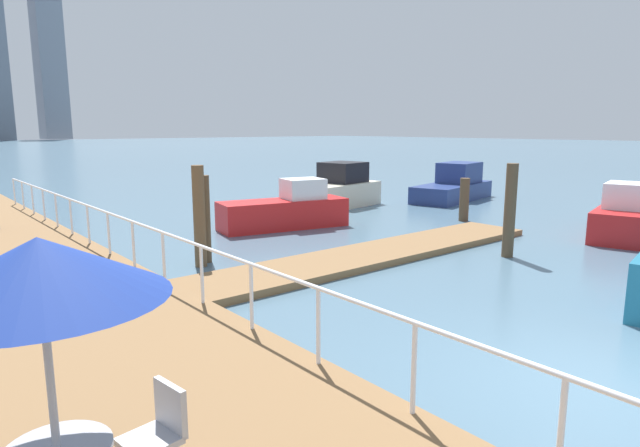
# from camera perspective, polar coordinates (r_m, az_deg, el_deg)

# --- Properties ---
(ground_plane) EXTENTS (300.00, 300.00, 0.00)m
(ground_plane) POSITION_cam_1_polar(r_m,az_deg,el_deg) (24.19, -21.51, 1.15)
(ground_plane) COLOR slate
(floating_dock) EXTENTS (12.32, 2.00, 0.18)m
(floating_dock) POSITION_cam_1_polar(r_m,az_deg,el_deg) (14.60, 5.30, -3.40)
(floating_dock) COLOR olive
(floating_dock) RESTS_ON ground_plane
(boardwalk_railing) EXTENTS (0.06, 27.91, 1.08)m
(boardwalk_railing) POSITION_cam_1_polar(r_m,az_deg,el_deg) (11.92, -18.05, -1.32)
(boardwalk_railing) COLOR white
(boardwalk_railing) RESTS_ON boardwalk
(dock_piling_0) EXTENTS (0.31, 0.31, 2.58)m
(dock_piling_0) POSITION_cam_1_polar(r_m,az_deg,el_deg) (15.40, 19.67, 1.30)
(dock_piling_0) COLOR brown
(dock_piling_0) RESTS_ON ground_plane
(dock_piling_1) EXTENTS (0.31, 0.31, 2.60)m
(dock_piling_1) POSITION_cam_1_polar(r_m,az_deg,el_deg) (13.83, -12.80, 0.73)
(dock_piling_1) COLOR brown
(dock_piling_1) RESTS_ON ground_plane
(dock_piling_2) EXTENTS (0.25, 0.25, 2.31)m
(dock_piling_2) POSITION_cam_1_polar(r_m,az_deg,el_deg) (14.27, -12.15, 0.45)
(dock_piling_2) COLOR brown
(dock_piling_2) RESTS_ON ground_plane
(dock_piling_3) EXTENTS (0.36, 0.36, 1.64)m
(dock_piling_3) POSITION_cam_1_polar(r_m,az_deg,el_deg) (20.99, 15.19, 2.48)
(dock_piling_3) COLOR brown
(dock_piling_3) RESTS_ON ground_plane
(moored_boat_0) EXTENTS (4.75, 2.37, 1.72)m
(moored_boat_0) POSITION_cam_1_polar(r_m,az_deg,el_deg) (18.94, -3.63, 1.44)
(moored_boat_0) COLOR red
(moored_boat_0) RESTS_ON ground_plane
(moored_boat_2) EXTENTS (4.98, 2.84, 1.79)m
(moored_boat_2) POSITION_cam_1_polar(r_m,az_deg,el_deg) (20.07, 30.26, 0.61)
(moored_boat_2) COLOR red
(moored_boat_2) RESTS_ON ground_plane
(moored_boat_3) EXTENTS (5.71, 3.06, 1.81)m
(moored_boat_3) POSITION_cam_1_polar(r_m,az_deg,el_deg) (27.19, 14.19, 3.90)
(moored_boat_3) COLOR navy
(moored_boat_3) RESTS_ON ground_plane
(moored_boat_4) EXTENTS (4.72, 2.81, 1.98)m
(moored_boat_4) POSITION_cam_1_polar(r_m,az_deg,el_deg) (24.04, 1.74, 3.60)
(moored_boat_4) COLOR beige
(moored_boat_4) RESTS_ON ground_plane
(patio_umbrella) EXTENTS (1.80, 1.80, 2.37)m
(patio_umbrella) POSITION_cam_1_polar(r_m,az_deg,el_deg) (4.27, -27.83, -4.32)
(patio_umbrella) COLOR #B2B2B7
(patio_umbrella) RESTS_ON boardwalk
(cafe_chair_0) EXTENTS (0.52, 0.50, 0.90)m
(cafe_chair_0) POSITION_cam_1_polar(r_m,az_deg,el_deg) (5.19, -16.84, -20.23)
(cafe_chair_0) COLOR #B7B7BC
(cafe_chair_0) RESTS_ON boardwalk
(skyline_tower_4) EXTENTS (7.71, 11.61, 51.03)m
(skyline_tower_4) POSITION_cam_1_polar(r_m,az_deg,el_deg) (191.45, -27.04, 15.76)
(skyline_tower_4) COLOR gray
(skyline_tower_4) RESTS_ON ground_plane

